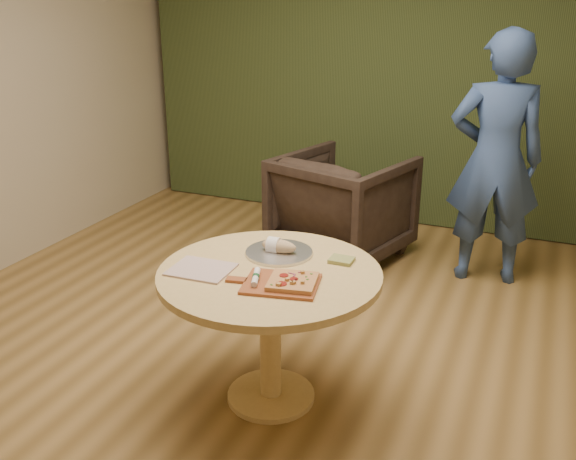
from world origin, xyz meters
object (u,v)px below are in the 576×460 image
(cutlery_roll, at_px, (256,277))
(person_standing, at_px, (495,160))
(pedestal_table, at_px, (270,296))
(pizza_paddle, at_px, (279,284))
(flatbread_pizza, at_px, (292,281))
(armchair, at_px, (343,201))
(serving_tray, at_px, (279,252))
(bread_roll, at_px, (277,246))

(cutlery_roll, distance_m, person_standing, 2.35)
(person_standing, bearing_deg, pedestal_table, 55.02)
(pizza_paddle, bearing_deg, flatbread_pizza, -2.02)
(flatbread_pizza, xyz_separation_m, cutlery_roll, (-0.18, -0.03, 0.00))
(pizza_paddle, distance_m, armchair, 2.20)
(pedestal_table, relative_size, serving_tray, 3.16)
(bread_roll, xyz_separation_m, person_standing, (0.91, 1.81, 0.12))
(flatbread_pizza, relative_size, bread_roll, 1.34)
(armchair, bearing_deg, flatbread_pizza, 118.34)
(pizza_paddle, xyz_separation_m, person_standing, (0.75, 2.16, 0.16))
(pizza_paddle, xyz_separation_m, flatbread_pizza, (0.06, 0.01, 0.02))
(flatbread_pizza, xyz_separation_m, person_standing, (0.68, 2.15, 0.14))
(pedestal_table, height_order, serving_tray, serving_tray)
(pizza_paddle, relative_size, person_standing, 0.26)
(serving_tray, bearing_deg, cutlery_roll, -83.90)
(pedestal_table, relative_size, flatbread_pizza, 4.36)
(serving_tray, bearing_deg, flatbread_pizza, -57.50)
(pedestal_table, relative_size, pizza_paddle, 2.40)
(pizza_paddle, relative_size, bread_roll, 2.42)
(flatbread_pizza, relative_size, person_standing, 0.14)
(pedestal_table, xyz_separation_m, serving_tray, (-0.04, 0.22, 0.15))
(pizza_paddle, xyz_separation_m, cutlery_roll, (-0.11, -0.02, 0.02))
(flatbread_pizza, bearing_deg, person_standing, 72.43)
(cutlery_roll, distance_m, bread_roll, 0.37)
(pizza_paddle, height_order, flatbread_pizza, flatbread_pizza)
(flatbread_pizza, bearing_deg, pedestal_table, 144.67)
(flatbread_pizza, xyz_separation_m, bread_roll, (-0.23, 0.34, 0.02))
(pedestal_table, xyz_separation_m, flatbread_pizza, (0.17, -0.12, 0.17))
(bread_roll, xyz_separation_m, armchair, (-0.22, 1.80, -0.32))
(pedestal_table, distance_m, armchair, 2.04)
(flatbread_pizza, distance_m, bread_roll, 0.41)
(armchair, height_order, person_standing, person_standing)
(serving_tray, xyz_separation_m, person_standing, (0.90, 1.81, 0.16))
(pedestal_table, distance_m, flatbread_pizza, 0.27)
(flatbread_pizza, height_order, cutlery_roll, flatbread_pizza)
(flatbread_pizza, bearing_deg, serving_tray, 122.50)
(flatbread_pizza, height_order, bread_roll, bread_roll)
(flatbread_pizza, bearing_deg, armchair, 101.71)
(pedestal_table, height_order, armchair, armchair)
(pedestal_table, xyz_separation_m, armchair, (-0.27, 2.01, -0.14))
(person_standing, bearing_deg, serving_tray, 51.50)
(bread_roll, bearing_deg, serving_tray, 0.00)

